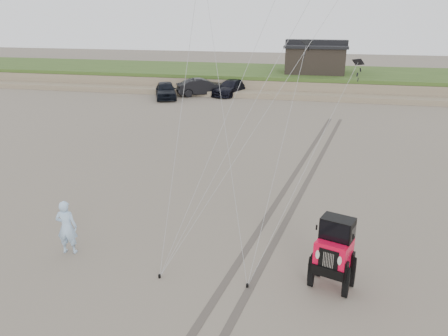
{
  "coord_description": "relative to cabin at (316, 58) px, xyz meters",
  "views": [
    {
      "loc": [
        2.92,
        -11.22,
        7.84
      ],
      "look_at": [
        -0.27,
        3.0,
        2.6
      ],
      "focal_mm": 35.0,
      "sensor_mm": 36.0,
      "label": 1
    }
  ],
  "objects": [
    {
      "name": "stake_aux",
      "position": [
        -0.84,
        -37.18,
        -3.18
      ],
      "size": [
        0.08,
        0.08,
        0.12
      ],
      "primitive_type": "cylinder",
      "color": "black",
      "rests_on": "ground"
    },
    {
      "name": "truck_c",
      "position": [
        -7.91,
        -5.76,
        -2.5
      ],
      "size": [
        3.58,
        5.46,
        1.47
      ],
      "primitive_type": "imported",
      "rotation": [
        0.0,
        0.0,
        -0.33
      ],
      "color": "black",
      "rests_on": "ground"
    },
    {
      "name": "ground",
      "position": [
        -2.0,
        -37.0,
        -3.24
      ],
      "size": [
        160.0,
        160.0,
        0.0
      ],
      "primitive_type": "plane",
      "color": "#6B6054",
      "rests_on": "ground"
    },
    {
      "name": "truck_b",
      "position": [
        -10.63,
        -6.61,
        -2.41
      ],
      "size": [
        5.26,
        3.77,
        1.65
      ],
      "primitive_type": "imported",
      "rotation": [
        0.0,
        0.0,
        2.03
      ],
      "color": "black",
      "rests_on": "ground"
    },
    {
      "name": "jeep",
      "position": [
        1.61,
        -36.59,
        -2.35
      ],
      "size": [
        3.49,
        5.18,
        1.78
      ],
      "primitive_type": null,
      "rotation": [
        0.0,
        0.0,
        -0.33
      ],
      "color": "red",
      "rests_on": "ground"
    },
    {
      "name": "tire_tracks",
      "position": [
        0.0,
        -29.0,
        -3.23
      ],
      "size": [
        5.22,
        29.74,
        0.01
      ],
      "color": "#4C443D",
      "rests_on": "ground"
    },
    {
      "name": "cabin",
      "position": [
        0.0,
        0.0,
        0.0
      ],
      "size": [
        6.4,
        5.4,
        3.35
      ],
      "color": "black",
      "rests_on": "dune_ridge"
    },
    {
      "name": "man",
      "position": [
        -7.17,
        -36.51,
        -2.27
      ],
      "size": [
        0.77,
        0.57,
        1.93
      ],
      "primitive_type": "imported",
      "rotation": [
        0.0,
        0.0,
        3.31
      ],
      "color": "#8FB4DD",
      "rests_on": "ground"
    },
    {
      "name": "truck_a",
      "position": [
        -13.61,
        -8.9,
        -2.45
      ],
      "size": [
        3.47,
        5.0,
        1.58
      ],
      "primitive_type": "imported",
      "rotation": [
        0.0,
        0.0,
        0.38
      ],
      "color": "black",
      "rests_on": "ground"
    },
    {
      "name": "stake_main",
      "position": [
        -3.6,
        -37.29,
        -3.18
      ],
      "size": [
        0.08,
        0.08,
        0.12
      ],
      "primitive_type": "cylinder",
      "color": "black",
      "rests_on": "ground"
    },
    {
      "name": "dune_ridge",
      "position": [
        -2.0,
        0.5,
        -2.42
      ],
      "size": [
        160.0,
        14.25,
        1.73
      ],
      "color": "#7A6B54",
      "rests_on": "ground"
    }
  ]
}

